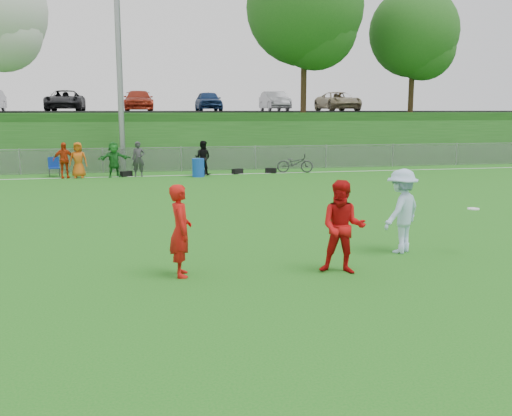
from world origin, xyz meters
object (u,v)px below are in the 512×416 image
object	(u,v)px
frisbee	(473,209)
bicycle	(295,163)
player_red_center	(343,227)
recycling_bin	(198,168)
player_blue	(401,211)
player_red_left	(181,231)

from	to	relation	value
frisbee	bicycle	bearing A→B (deg)	87.70
player_red_center	recycling_bin	xyz separation A→B (m)	(-1.00, 17.01, -0.49)
player_blue	recycling_bin	world-z (taller)	player_blue
recycling_bin	bicycle	distance (m)	5.15
player_blue	bicycle	xyz separation A→B (m)	(2.19, 16.51, -0.47)
player_red_left	bicycle	xyz separation A→B (m)	(7.23, 17.36, -0.42)
player_red_center	player_blue	xyz separation A→B (m)	(1.89, 1.31, 0.02)
frisbee	player_blue	bearing A→B (deg)	162.85
player_blue	frisbee	distance (m)	1.58
player_red_center	recycling_bin	size ratio (longest dim) A/B	2.12
recycling_bin	player_blue	bearing A→B (deg)	-79.55
player_red_center	recycling_bin	distance (m)	17.05
player_blue	recycling_bin	xyz separation A→B (m)	(-2.90, 15.70, -0.52)
player_red_left	player_red_center	size ratio (longest dim) A/B	0.97
recycling_bin	player_red_center	bearing A→B (deg)	-86.62
player_blue	recycling_bin	distance (m)	15.98
frisbee	recycling_bin	world-z (taller)	frisbee
player_blue	frisbee	size ratio (longest dim) A/B	7.21
player_red_left	player_red_center	bearing A→B (deg)	-98.36
player_blue	frisbee	xyz separation A→B (m)	(1.50, -0.46, 0.07)
player_blue	frisbee	world-z (taller)	player_blue
recycling_bin	player_red_left	bearing A→B (deg)	-97.38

